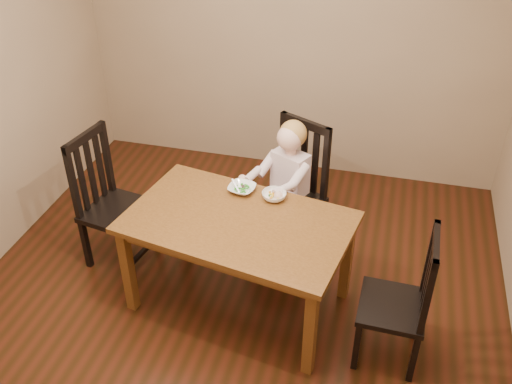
% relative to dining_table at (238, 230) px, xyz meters
% --- Properties ---
extents(room, '(4.01, 4.01, 2.71)m').
position_rel_dining_table_xyz_m(room, '(-0.04, 0.05, 0.68)').
color(room, '#3E180D').
rests_on(room, ground).
extents(dining_table, '(1.66, 1.17, 0.76)m').
position_rel_dining_table_xyz_m(dining_table, '(0.00, 0.00, 0.00)').
color(dining_table, '#523113').
rests_on(dining_table, room).
extents(chair_child, '(0.64, 0.63, 1.12)m').
position_rel_dining_table_xyz_m(chair_child, '(0.23, 0.75, -0.13)').
color(chair_child, black).
rests_on(chair_child, room).
extents(chair_left, '(0.53, 0.55, 1.11)m').
position_rel_dining_table_xyz_m(chair_left, '(-1.11, 0.26, -0.14)').
color(chair_left, black).
rests_on(chair_left, room).
extents(chair_right, '(0.43, 0.45, 1.01)m').
position_rel_dining_table_xyz_m(chair_right, '(1.14, -0.22, -0.18)').
color(chair_right, black).
rests_on(chair_right, room).
extents(toddler, '(0.53, 0.57, 0.63)m').
position_rel_dining_table_xyz_m(toddler, '(0.20, 0.70, 0.03)').
color(toddler, beige).
rests_on(toddler, chair_child).
extents(bowl_peas, '(0.22, 0.22, 0.05)m').
position_rel_dining_table_xyz_m(bowl_peas, '(-0.07, 0.34, 0.11)').
color(bowl_peas, white).
rests_on(bowl_peas, dining_table).
extents(bowl_veg, '(0.20, 0.20, 0.05)m').
position_rel_dining_table_xyz_m(bowl_veg, '(0.18, 0.31, 0.12)').
color(bowl_veg, white).
rests_on(bowl_veg, dining_table).
extents(fork, '(0.09, 0.11, 0.05)m').
position_rel_dining_table_xyz_m(fork, '(-0.11, 0.33, 0.13)').
color(fork, silver).
rests_on(fork, bowl_peas).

